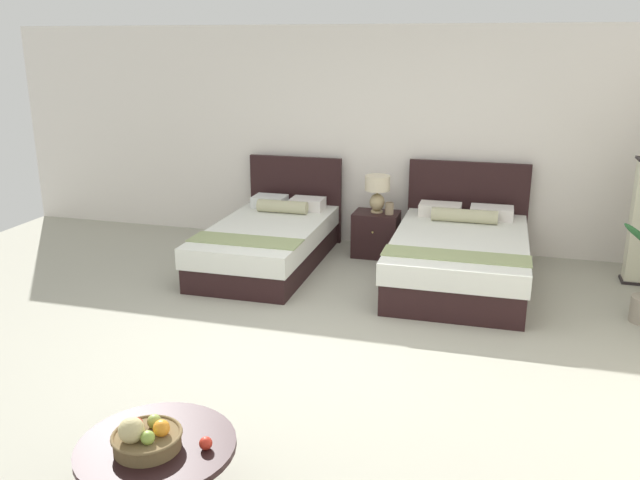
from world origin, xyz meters
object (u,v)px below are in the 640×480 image
bed_near_corner (460,255)px  loose_apple (206,443)px  bed_near_window (269,241)px  fruit_bowl (146,437)px  table_lamp (377,189)px  vase (389,208)px  nightstand (376,234)px  coffee_table (157,460)px

bed_near_corner → loose_apple: 4.20m
bed_near_window → fruit_bowl: 4.25m
bed_near_corner → loose_apple: size_ratio=32.01×
table_lamp → fruit_bowl: (-0.28, -4.81, -0.32)m
fruit_bowl → bed_near_corner: bearing=72.5°
table_lamp → vase: table_lamp is taller
nightstand → fruit_bowl: size_ratio=1.44×
bed_near_window → nightstand: bearing=29.2°
coffee_table → fruit_bowl: size_ratio=2.29×
bed_near_window → table_lamp: (1.12, 0.65, 0.53)m
bed_near_corner → fruit_bowl: (-1.31, -4.16, 0.20)m
bed_near_window → nightstand: (1.12, 0.63, -0.01)m
bed_near_corner → fruit_bowl: bearing=-107.5°
bed_near_window → table_lamp: bearing=30.0°
nightstand → fruit_bowl: (-0.28, -4.79, 0.23)m
vase → fruit_bowl: size_ratio=0.38×
fruit_bowl → coffee_table: bearing=61.6°
bed_near_corner → fruit_bowl: bed_near_corner is taller
bed_near_window → table_lamp: bed_near_window is taller
table_lamp → loose_apple: table_lamp is taller
bed_near_window → fruit_bowl: bed_near_window is taller
fruit_bowl → loose_apple: 0.31m
bed_near_corner → coffee_table: bearing=-107.4°
coffee_table → nightstand: bearing=86.9°
fruit_bowl → loose_apple: bearing=15.1°
bed_near_corner → vase: bearing=145.8°
bed_near_corner → bed_near_window: bearing=179.9°
bed_near_corner → loose_apple: bearing=-103.9°
bed_near_corner → table_lamp: bearing=147.7°
nightstand → vase: 0.37m
vase → fruit_bowl: (-0.44, -4.75, -0.11)m
nightstand → loose_apple: nightstand is taller
nightstand → fruit_bowl: bearing=-93.4°
table_lamp → nightstand: bearing=-90.0°
bed_near_corner → fruit_bowl: 4.36m
coffee_table → fruit_bowl: bearing=-118.4°
vase → coffee_table: 4.72m
table_lamp → fruit_bowl: table_lamp is taller
fruit_bowl → vase: bearing=84.7°
coffee_table → fruit_bowl: (-0.03, -0.05, 0.17)m
bed_near_corner → loose_apple: bed_near_corner is taller
loose_apple → table_lamp: bearing=90.2°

